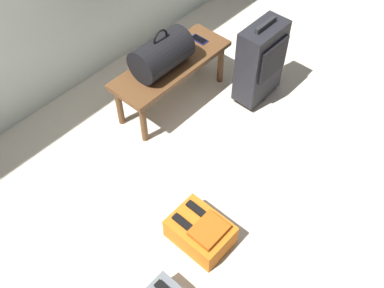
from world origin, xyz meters
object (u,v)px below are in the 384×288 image
cell_phone (199,39)px  backpack_orange (201,231)px  duffel_bag_black (162,54)px  bench (172,69)px  suitcase_upright_charcoal (261,61)px

cell_phone → backpack_orange: cell_phone is taller
duffel_bag_black → backpack_orange: (-0.70, -0.99, -0.44)m
bench → duffel_bag_black: bearing=180.0°
bench → duffel_bag_black: 0.21m
suitcase_upright_charcoal → backpack_orange: bearing=-157.9°
bench → backpack_orange: 1.29m
backpack_orange → cell_phone: bearing=41.9°
bench → backpack_orange: (-0.79, -0.99, -0.24)m
suitcase_upright_charcoal → cell_phone: bearing=106.5°
cell_phone → suitcase_upright_charcoal: 0.52m
duffel_bag_black → cell_phone: size_ratio=3.06×
backpack_orange → duffel_bag_black: bearing=54.9°
suitcase_upright_charcoal → backpack_orange: 1.41m
suitcase_upright_charcoal → backpack_orange: size_ratio=1.87×
duffel_bag_black → cell_phone: 0.45m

